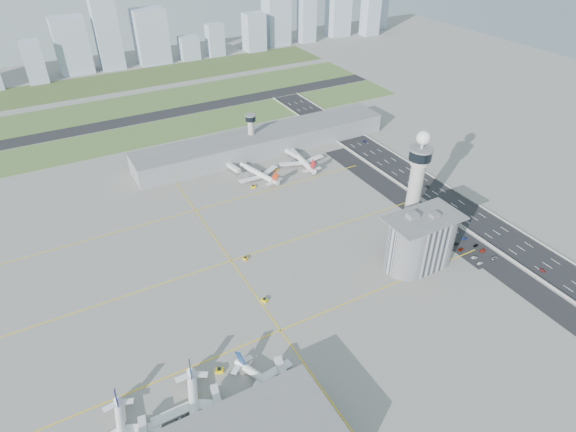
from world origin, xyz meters
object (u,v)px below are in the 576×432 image
car_lot_6 (495,258)px  airplane_near_c (268,379)px  airplane_far_a (258,170)px  car_lot_3 (456,243)px  car_lot_5 (437,233)px  car_hw_2 (365,141)px  admin_building (420,241)px  tug_0 (193,395)px  tug_5 (276,169)px  jet_bridge_far_1 (286,152)px  car_hw_1 (427,187)px  car_lot_9 (464,238)px  car_hw_4 (315,121)px  airplane_far_b (301,156)px  jet_bridge_near_2 (288,386)px  tug_1 (219,370)px  car_hw_0 (543,270)px  car_lot_8 (476,245)px  tug_4 (253,186)px  car_lot_1 (475,258)px  car_lot_4 (447,237)px  car_lot_11 (449,227)px  jet_bridge_near_1 (221,417)px  airplane_near_b (194,408)px  car_lot_10 (456,233)px  secondary_tower (251,130)px  jet_bridge_far_0 (229,166)px  car_lot_2 (461,249)px  tug_3 (245,258)px  control_tower (417,177)px  car_lot_7 (483,250)px  tug_2 (264,300)px

car_lot_6 → airplane_near_c: bearing=96.5°
airplane_far_a → car_lot_3: airplane_far_a is taller
car_lot_5 → car_hw_2: (39.39, 127.79, -0.04)m
airplane_near_c → admin_building: bearing=83.4°
tug_0 → tug_5: tug_0 is taller
jet_bridge_far_1 → car_hw_1: (63.34, -93.36, -2.26)m
jet_bridge_far_1 → car_lot_9: 156.58m
tug_0 → car_hw_4: tug_0 is taller
car_hw_2 → airplane_near_c: bearing=-134.5°
airplane_far_b → tug_0: (-143.81, -157.83, -5.13)m
jet_bridge_near_2 → tug_1: 31.57m
car_hw_0 → car_hw_1: size_ratio=0.90×
car_lot_8 → car_hw_1: car_lot_8 is taller
jet_bridge_far_1 → car_hw_4: 73.09m
airplane_near_c → airplane_far_a: size_ratio=0.86×
airplane_far_b → car_hw_2: bearing=-78.3°
jet_bridge_far_1 → car_lot_3: bearing=1.9°
tug_4 → car_lot_1: bearing=-138.1°
car_lot_4 → car_lot_3: bearing=177.6°
car_lot_9 → car_lot_11: size_ratio=0.75×
airplane_far_a → car_lot_11: bearing=-161.5°
jet_bridge_near_1 → jet_bridge_near_2: same height
jet_bridge_near_1 → car_lot_9: (175.43, 41.75, -2.29)m
tug_1 → car_lot_3: (158.77, 17.70, -0.43)m
admin_building → jet_bridge_near_1: bearing=-163.9°
car_lot_6 → jet_bridge_near_2: bearing=98.8°
airplane_near_b → car_hw_2: 275.65m
car_lot_1 → car_lot_8: size_ratio=1.04×
airplane_far_a → jet_bridge_near_1: size_ratio=2.98×
car_lot_10 → airplane_near_c: bearing=99.6°
secondary_tower → jet_bridge_far_0: size_ratio=2.28×
airplane_near_c → car_lot_2: (141.90, 29.62, -4.44)m
tug_4 → car_lot_8: size_ratio=0.91×
car_lot_5 → car_lot_11: 10.76m
car_lot_11 → car_lot_5: bearing=86.1°
tug_4 → car_lot_8: 152.76m
car_lot_2 → car_hw_2: size_ratio=0.96×
car_hw_1 → tug_3: bearing=175.7°
jet_bridge_near_2 → jet_bridge_far_0: bearing=-5.9°
control_tower → jet_bridge_far_1: control_tower is taller
airplane_far_b → car_hw_2: (66.50, 7.73, -5.58)m
jet_bridge_far_1 → airplane_near_b: bearing=-47.6°
tug_1 → car_hw_2: size_ratio=0.86×
car_lot_7 → car_lot_1: bearing=96.5°
tug_3 → car_lot_7: size_ratio=0.66×
jet_bridge_near_1 → car_lot_11: (175.69, 54.90, -2.19)m
tug_2 → car_lot_1: tug_2 is taller
tug_5 → car_lot_1: tug_5 is taller
jet_bridge_far_0 → car_hw_2: jet_bridge_far_0 is taller
car_lot_3 → car_lot_5: bearing=17.5°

